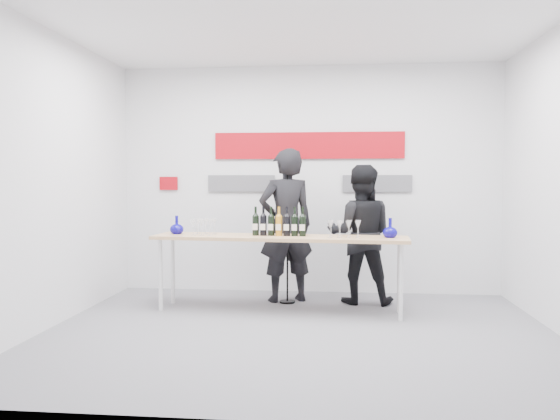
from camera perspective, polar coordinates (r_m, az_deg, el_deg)
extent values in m
plane|color=slate|center=(5.47, 1.94, -12.67)|extent=(5.00, 5.00, 0.00)
cube|color=silver|center=(7.26, 3.00, 3.19)|extent=(5.00, 0.04, 3.00)
cube|color=#A40710|center=(7.25, 3.00, 6.75)|extent=(2.50, 0.02, 0.35)
cube|color=#59595E|center=(7.33, -4.07, 2.79)|extent=(0.90, 0.02, 0.22)
cube|color=#59595E|center=(7.24, 10.12, 2.75)|extent=(0.90, 0.02, 0.22)
cube|color=#A40710|center=(7.56, -11.57, 2.74)|extent=(0.25, 0.02, 0.18)
cube|color=tan|center=(6.15, -0.09, -2.91)|extent=(2.91, 0.78, 0.04)
cylinder|color=silver|center=(6.40, -12.38, -6.64)|extent=(0.05, 0.05, 0.82)
cylinder|color=silver|center=(5.94, 12.53, -7.40)|extent=(0.05, 0.05, 0.82)
cylinder|color=silver|center=(6.75, -11.14, -6.13)|extent=(0.05, 0.05, 0.82)
cylinder|color=silver|center=(6.32, 12.37, -6.77)|extent=(0.05, 0.05, 0.82)
imported|color=black|center=(6.69, 0.63, -1.61)|extent=(0.80, 0.68, 1.88)
imported|color=black|center=(6.68, 8.38, -2.51)|extent=(0.85, 0.68, 1.68)
cylinder|color=black|center=(6.74, 0.77, -9.56)|extent=(0.19, 0.19, 0.02)
cylinder|color=black|center=(6.61, 0.78, -2.84)|extent=(0.02, 0.02, 1.61)
sphere|color=black|center=(6.55, 0.76, 4.34)|extent=(0.05, 0.05, 0.05)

